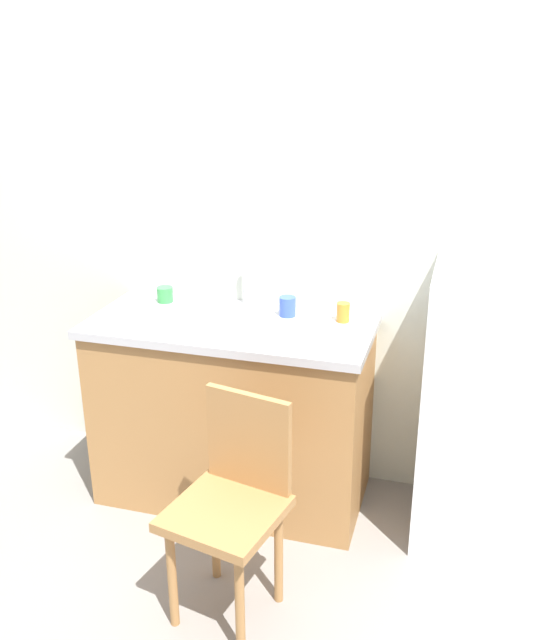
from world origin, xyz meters
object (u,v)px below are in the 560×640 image
at_px(chair, 233,498).
at_px(cup_blue, 287,306).
at_px(dish_tray, 201,310).
at_px(cup_green, 165,295).
at_px(refrigerator, 489,410).
at_px(cup_orange, 343,312).

xyz_separation_m(chair, cup_blue, (-0.02, 0.86, 0.48)).
bearing_deg(dish_tray, cup_green, 152.49).
bearing_deg(cup_green, cup_blue, -2.33).
bearing_deg(refrigerator, dish_tray, 179.12).
relative_size(refrigerator, cup_blue, 13.45).
bearing_deg(cup_blue, dish_tray, -165.94).
bearing_deg(cup_orange, cup_blue, 179.35).
height_order(chair, cup_green, cup_green).
xyz_separation_m(cup_blue, cup_green, (-0.64, 0.03, -0.01)).
height_order(refrigerator, chair, refrigerator).
relative_size(dish_tray, cup_green, 3.52).
bearing_deg(dish_tray, cup_blue, 14.06).
height_order(refrigerator, cup_orange, refrigerator).
height_order(refrigerator, dish_tray, refrigerator).
distance_m(refrigerator, cup_orange, 0.78).
xyz_separation_m(refrigerator, cup_orange, (-0.69, 0.12, 0.35)).
xyz_separation_m(cup_green, cup_orange, (0.91, -0.03, 0.01)).
xyz_separation_m(dish_tray, cup_orange, (0.67, 0.10, 0.02)).
height_order(chair, cup_blue, cup_blue).
relative_size(chair, cup_orange, 9.86).
bearing_deg(cup_blue, cup_green, 177.67).
distance_m(dish_tray, cup_orange, 0.67).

